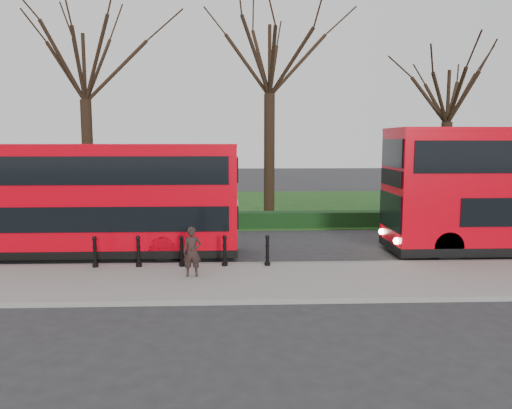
{
  "coord_description": "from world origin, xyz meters",
  "views": [
    {
      "loc": [
        0.11,
        -17.87,
        4.38
      ],
      "look_at": [
        0.87,
        0.5,
        2.0
      ],
      "focal_mm": 35.0,
      "sensor_mm": 36.0,
      "label": 1
    }
  ],
  "objects": [
    {
      "name": "tree_mid",
      "position": [
        2.0,
        10.0,
        9.14
      ],
      "size": [
        8.04,
        8.04,
        12.57
      ],
      "color": "black",
      "rests_on": "ground"
    },
    {
      "name": "pavement",
      "position": [
        0.0,
        -3.0,
        0.07
      ],
      "size": [
        60.0,
        4.0,
        0.15
      ],
      "primitive_type": "cube",
      "color": "gray",
      "rests_on": "ground"
    },
    {
      "name": "hedge",
      "position": [
        0.0,
        6.8,
        0.4
      ],
      "size": [
        60.0,
        0.9,
        0.8
      ],
      "primitive_type": "cube",
      "color": "black",
      "rests_on": "ground"
    },
    {
      "name": "grass_verge",
      "position": [
        0.0,
        15.0,
        0.03
      ],
      "size": [
        60.0,
        18.0,
        0.06
      ],
      "primitive_type": "cube",
      "color": "#194818",
      "rests_on": "ground"
    },
    {
      "name": "ground",
      "position": [
        0.0,
        0.0,
        0.0
      ],
      "size": [
        120.0,
        120.0,
        0.0
      ],
      "primitive_type": "plane",
      "color": "#28282B",
      "rests_on": "ground"
    },
    {
      "name": "pedestrian",
      "position": [
        -1.25,
        -2.62,
        0.93
      ],
      "size": [
        0.58,
        0.39,
        1.56
      ],
      "primitive_type": "imported",
      "rotation": [
        0.0,
        0.0,
        0.03
      ],
      "color": "black",
      "rests_on": "pavement"
    },
    {
      "name": "yellow_line_inner",
      "position": [
        0.0,
        -0.5,
        0.01
      ],
      "size": [
        60.0,
        0.1,
        0.01
      ],
      "primitive_type": "cube",
      "color": "yellow",
      "rests_on": "ground"
    },
    {
      "name": "yellow_line_outer",
      "position": [
        0.0,
        -0.7,
        0.01
      ],
      "size": [
        60.0,
        0.1,
        0.01
      ],
      "primitive_type": "cube",
      "color": "yellow",
      "rests_on": "ground"
    },
    {
      "name": "tree_left",
      "position": [
        -8.0,
        10.0,
        8.67
      ],
      "size": [
        7.63,
        7.63,
        11.93
      ],
      "color": "black",
      "rests_on": "ground"
    },
    {
      "name": "tree_right",
      "position": [
        12.0,
        10.0,
        7.12
      ],
      "size": [
        6.28,
        6.28,
        9.81
      ],
      "color": "black",
      "rests_on": "ground"
    },
    {
      "name": "bus_lead",
      "position": [
        -5.13,
        0.94,
        2.13
      ],
      "size": [
        10.63,
        2.44,
        4.23
      ],
      "color": "red",
      "rests_on": "ground"
    },
    {
      "name": "bollard_row",
      "position": [
        -1.71,
        -1.35,
        0.65
      ],
      "size": [
        5.93,
        0.15,
        1.0
      ],
      "color": "black",
      "rests_on": "pavement"
    },
    {
      "name": "kerb",
      "position": [
        0.0,
        -1.0,
        0.07
      ],
      "size": [
        60.0,
        0.25,
        0.16
      ],
      "primitive_type": "cube",
      "color": "slate",
      "rests_on": "ground"
    }
  ]
}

